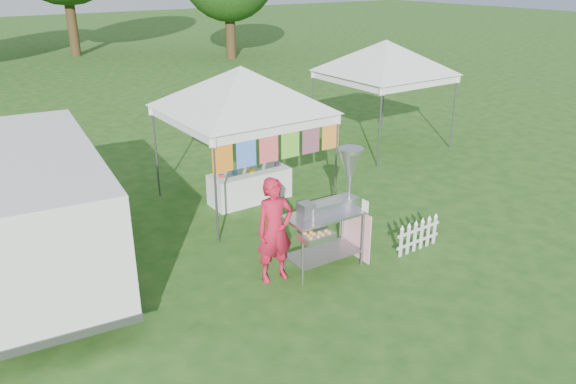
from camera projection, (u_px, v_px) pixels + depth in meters
ground at (346, 265)px, 9.86m from camera, size 120.00×120.00×0.00m
canopy_main at (241, 67)px, 11.41m from camera, size 4.24×4.24×3.45m
canopy_right at (386, 40)px, 15.45m from camera, size 4.24×4.24×3.45m
donut_cart at (336, 201)px, 9.44m from camera, size 1.52×0.98×2.07m
vendor at (275, 230)px, 9.13m from camera, size 0.69×0.49×1.79m
cargo_van at (33, 208)px, 9.28m from camera, size 2.70×5.47×2.19m
picket_fence at (418, 236)px, 10.29m from camera, size 1.08×0.05×0.56m
display_table at (250, 186)px, 12.47m from camera, size 1.80×0.70×0.69m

